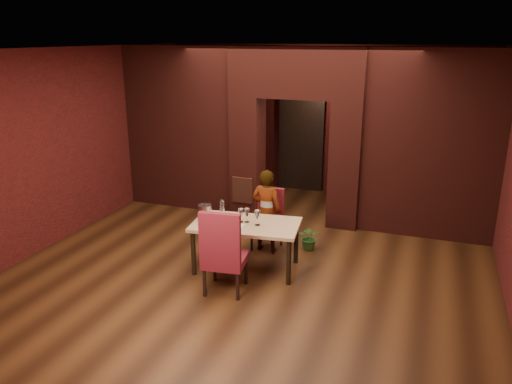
% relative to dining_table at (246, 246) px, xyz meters
% --- Properties ---
extents(floor, '(8.00, 8.00, 0.00)m').
position_rel_dining_table_xyz_m(floor, '(0.09, 0.34, -0.37)').
color(floor, '#442511').
rests_on(floor, ground).
extents(ceiling, '(7.00, 8.00, 0.04)m').
position_rel_dining_table_xyz_m(ceiling, '(0.09, 0.34, 2.83)').
color(ceiling, silver).
rests_on(ceiling, ground).
extents(wall_back, '(7.00, 0.04, 3.20)m').
position_rel_dining_table_xyz_m(wall_back, '(0.09, 4.34, 1.23)').
color(wall_back, maroon).
rests_on(wall_back, ground).
extents(wall_front, '(7.00, 0.04, 3.20)m').
position_rel_dining_table_xyz_m(wall_front, '(0.09, -3.66, 1.23)').
color(wall_front, maroon).
rests_on(wall_front, ground).
extents(wall_left, '(0.04, 8.00, 3.20)m').
position_rel_dining_table_xyz_m(wall_left, '(-3.41, 0.34, 1.23)').
color(wall_left, maroon).
rests_on(wall_left, ground).
extents(pillar_left, '(0.55, 0.55, 2.30)m').
position_rel_dining_table_xyz_m(pillar_left, '(-0.86, 2.34, 0.78)').
color(pillar_left, maroon).
rests_on(pillar_left, ground).
extents(pillar_right, '(0.55, 0.55, 2.30)m').
position_rel_dining_table_xyz_m(pillar_right, '(1.04, 2.34, 0.78)').
color(pillar_right, maroon).
rests_on(pillar_right, ground).
extents(lintel, '(2.45, 0.55, 0.90)m').
position_rel_dining_table_xyz_m(lintel, '(0.09, 2.34, 2.38)').
color(lintel, maroon).
rests_on(lintel, ground).
extents(wing_wall_left, '(2.28, 0.35, 3.20)m').
position_rel_dining_table_xyz_m(wing_wall_left, '(-2.27, 2.34, 1.23)').
color(wing_wall_left, maroon).
rests_on(wing_wall_left, ground).
extents(wing_wall_right, '(2.28, 0.35, 3.20)m').
position_rel_dining_table_xyz_m(wing_wall_right, '(2.45, 2.34, 1.23)').
color(wing_wall_right, maroon).
rests_on(wing_wall_right, ground).
extents(vent_panel, '(0.40, 0.03, 0.50)m').
position_rel_dining_table_xyz_m(vent_panel, '(-0.86, 2.04, 0.18)').
color(vent_panel, brown).
rests_on(vent_panel, ground).
extents(rear_door, '(0.90, 0.08, 2.10)m').
position_rel_dining_table_xyz_m(rear_door, '(-0.31, 4.28, 0.68)').
color(rear_door, black).
rests_on(rear_door, ground).
extents(rear_door_frame, '(1.02, 0.04, 2.22)m').
position_rel_dining_table_xyz_m(rear_door_frame, '(-0.31, 4.24, 0.68)').
color(rear_door_frame, black).
rests_on(rear_door_frame, ground).
extents(dining_table, '(1.66, 1.07, 0.73)m').
position_rel_dining_table_xyz_m(dining_table, '(0.00, 0.00, 0.00)').
color(dining_table, tan).
rests_on(dining_table, ground).
extents(chair_far, '(0.47, 0.47, 1.00)m').
position_rel_dining_table_xyz_m(chair_far, '(0.05, 0.83, 0.13)').
color(chair_far, maroon).
rests_on(chair_far, ground).
extents(chair_near, '(0.62, 0.62, 1.21)m').
position_rel_dining_table_xyz_m(chair_near, '(-0.03, -0.72, 0.24)').
color(chair_near, maroon).
rests_on(chair_near, ground).
extents(person_seated, '(0.52, 0.35, 1.37)m').
position_rel_dining_table_xyz_m(person_seated, '(0.06, 0.75, 0.32)').
color(person_seated, white).
rests_on(person_seated, ground).
extents(wine_glass_a, '(0.08, 0.08, 0.21)m').
position_rel_dining_table_xyz_m(wine_glass_a, '(-0.09, 0.02, 0.47)').
color(wine_glass_a, white).
rests_on(wine_glass_a, dining_table).
extents(wine_glass_b, '(0.09, 0.09, 0.21)m').
position_rel_dining_table_xyz_m(wine_glass_b, '(-0.00, 0.04, 0.47)').
color(wine_glass_b, silver).
rests_on(wine_glass_b, dining_table).
extents(wine_glass_c, '(0.09, 0.09, 0.23)m').
position_rel_dining_table_xyz_m(wine_glass_c, '(0.19, -0.02, 0.48)').
color(wine_glass_c, white).
rests_on(wine_glass_c, dining_table).
extents(tasting_sheet, '(0.28, 0.21, 0.00)m').
position_rel_dining_table_xyz_m(tasting_sheet, '(-0.13, -0.15, 0.37)').
color(tasting_sheet, silver).
rests_on(tasting_sheet, dining_table).
extents(wine_bucket, '(0.20, 0.20, 0.24)m').
position_rel_dining_table_xyz_m(wine_bucket, '(-0.61, -0.10, 0.49)').
color(wine_bucket, silver).
rests_on(wine_bucket, dining_table).
extents(water_bottle, '(0.07, 0.07, 0.29)m').
position_rel_dining_table_xyz_m(water_bottle, '(-0.41, 0.08, 0.51)').
color(water_bottle, white).
rests_on(water_bottle, dining_table).
extents(potted_plant, '(0.44, 0.40, 0.42)m').
position_rel_dining_table_xyz_m(potted_plant, '(0.73, 1.02, -0.16)').
color(potted_plant, '#306225').
rests_on(potted_plant, ground).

